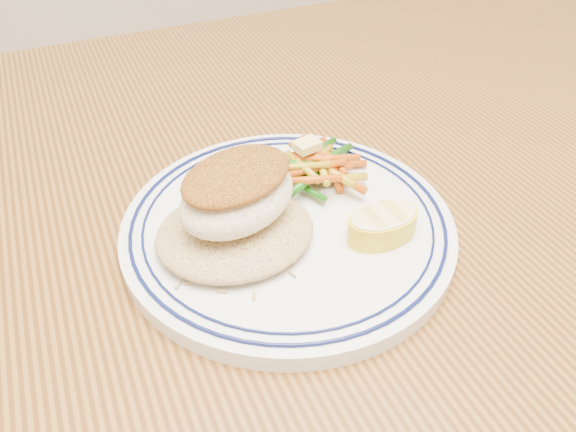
# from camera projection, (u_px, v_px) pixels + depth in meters

# --- Properties ---
(dining_table) EXTENTS (1.50, 0.90, 0.75)m
(dining_table) POSITION_uv_depth(u_px,v_px,m) (275.00, 276.00, 0.57)
(dining_table) COLOR #512F10
(dining_table) RESTS_ON ground
(plate) EXTENTS (0.27, 0.27, 0.02)m
(plate) POSITION_uv_depth(u_px,v_px,m) (288.00, 226.00, 0.47)
(plate) COLOR silver
(plate) RESTS_ON dining_table
(rice_pilaf) EXTENTS (0.13, 0.11, 0.02)m
(rice_pilaf) POSITION_uv_depth(u_px,v_px,m) (235.00, 229.00, 0.44)
(rice_pilaf) COLOR #A78753
(rice_pilaf) RESTS_ON plate
(fish_fillet) EXTENTS (0.12, 0.11, 0.05)m
(fish_fillet) POSITION_uv_depth(u_px,v_px,m) (237.00, 192.00, 0.42)
(fish_fillet) COLOR #F2E8C8
(fish_fillet) RESTS_ON rice_pilaf
(vegetable_pile) EXTENTS (0.11, 0.10, 0.03)m
(vegetable_pile) POSITION_uv_depth(u_px,v_px,m) (315.00, 166.00, 0.50)
(vegetable_pile) COLOR #12540A
(vegetable_pile) RESTS_ON plate
(butter_pat) EXTENTS (0.03, 0.02, 0.01)m
(butter_pat) POSITION_uv_depth(u_px,v_px,m) (307.00, 145.00, 0.49)
(butter_pat) COLOR #ECD773
(butter_pat) RESTS_ON vegetable_pile
(lemon_wedge) EXTENTS (0.06, 0.06, 0.02)m
(lemon_wedge) POSITION_uv_depth(u_px,v_px,m) (383.00, 223.00, 0.44)
(lemon_wedge) COLOR yellow
(lemon_wedge) RESTS_ON plate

